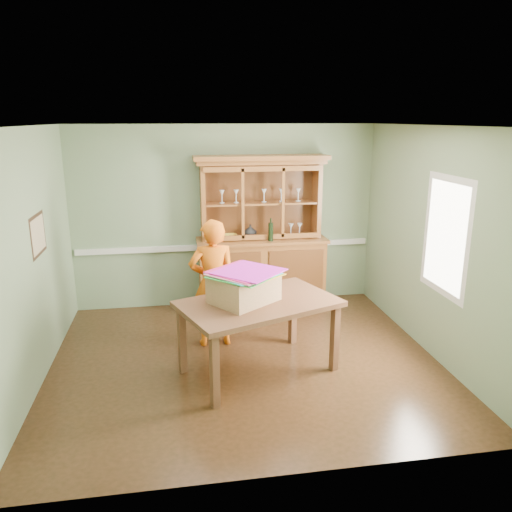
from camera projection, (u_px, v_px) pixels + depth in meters
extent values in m
plane|color=#492A17|center=(245.00, 361.00, 5.92)|extent=(4.50, 4.50, 0.00)
plane|color=white|center=(244.00, 126.00, 5.19)|extent=(4.50, 4.50, 0.00)
plane|color=gray|center=(226.00, 217.00, 7.46)|extent=(4.50, 0.00, 4.50)
plane|color=gray|center=(31.00, 260.00, 5.20)|extent=(0.00, 4.00, 4.00)
plane|color=gray|center=(432.00, 243.00, 5.91)|extent=(0.00, 4.00, 4.00)
plane|color=gray|center=(283.00, 320.00, 3.65)|extent=(4.50, 0.00, 4.50)
cube|color=silver|center=(226.00, 246.00, 7.55)|extent=(4.41, 0.05, 0.08)
cube|color=#342214|center=(38.00, 235.00, 5.44)|extent=(0.03, 0.60, 0.46)
cube|color=#BAB288|center=(39.00, 235.00, 5.44)|extent=(0.01, 0.52, 0.38)
cube|color=silver|center=(445.00, 236.00, 5.58)|extent=(0.03, 0.96, 1.36)
cube|color=white|center=(445.00, 236.00, 5.58)|extent=(0.01, 0.80, 1.20)
cube|color=brown|center=(261.00, 274.00, 7.49)|extent=(1.85, 0.56, 1.03)
cube|color=brown|center=(262.00, 240.00, 7.34)|extent=(1.91, 0.63, 0.04)
cube|color=#5E3416|center=(259.00, 199.00, 7.45)|extent=(1.75, 0.04, 1.08)
cube|color=brown|center=(203.00, 203.00, 7.15)|extent=(0.06, 0.39, 1.08)
cube|color=brown|center=(316.00, 200.00, 7.41)|extent=(0.06, 0.39, 1.08)
cube|color=brown|center=(261.00, 162.00, 7.13)|extent=(1.85, 0.45, 0.06)
cube|color=brown|center=(261.00, 157.00, 7.09)|extent=(1.93, 0.49, 0.06)
cube|color=brown|center=(261.00, 203.00, 7.29)|extent=(1.62, 0.34, 0.03)
imported|color=#B2B2B7|center=(250.00, 231.00, 7.37)|extent=(0.19, 0.19, 0.20)
imported|color=gold|center=(230.00, 236.00, 7.34)|extent=(0.22, 0.22, 0.05)
cylinder|color=black|center=(271.00, 230.00, 7.14)|extent=(0.07, 0.07, 0.33)
cube|color=brown|center=(259.00, 304.00, 5.47)|extent=(1.93, 1.55, 0.06)
cube|color=brown|center=(215.00, 371.00, 4.87)|extent=(0.10, 0.10, 0.78)
cube|color=brown|center=(182.00, 340.00, 5.56)|extent=(0.10, 0.10, 0.78)
cube|color=brown|center=(335.00, 338.00, 5.61)|extent=(0.10, 0.10, 0.78)
cube|color=brown|center=(293.00, 314.00, 6.29)|extent=(0.10, 0.10, 0.78)
cube|color=tan|center=(244.00, 288.00, 5.43)|extent=(0.84, 0.81, 0.30)
cube|color=gold|center=(246.00, 275.00, 5.35)|extent=(0.86, 0.86, 0.01)
cube|color=green|center=(246.00, 274.00, 5.35)|extent=(0.86, 0.86, 0.01)
cube|color=#2ED3DB|center=(246.00, 274.00, 5.35)|extent=(0.86, 0.86, 0.01)
cube|color=#E06A8D|center=(246.00, 273.00, 5.35)|extent=(0.86, 0.86, 0.01)
cube|color=#E22280|center=(246.00, 272.00, 5.34)|extent=(0.86, 0.86, 0.01)
cube|color=#CE1FC4|center=(246.00, 271.00, 5.34)|extent=(0.86, 0.86, 0.01)
imported|color=#DD5F0D|center=(213.00, 283.00, 6.16)|extent=(0.61, 0.42, 1.61)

